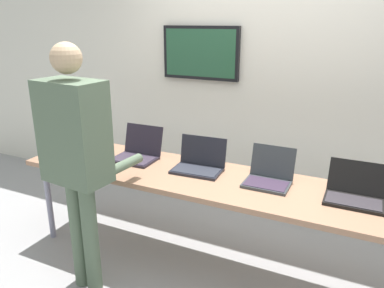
{
  "coord_description": "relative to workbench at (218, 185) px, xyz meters",
  "views": [
    {
      "loc": [
        0.95,
        -2.4,
        1.89
      ],
      "look_at": [
        -0.22,
        0.01,
        1.0
      ],
      "focal_mm": 35.19,
      "sensor_mm": 36.0,
      "label": 1
    }
  ],
  "objects": [
    {
      "name": "workbench",
      "position": [
        0.0,
        0.0,
        0.0
      ],
      "size": [
        3.21,
        0.7,
        0.76
      ],
      "color": "#9A6F54",
      "rests_on": "ground"
    },
    {
      "name": "laptop_station_0",
      "position": [
        -1.37,
        0.08,
        0.11
      ],
      "size": [
        0.38,
        0.37,
        0.26
      ],
      "color": "#B2B0BA",
      "rests_on": "workbench"
    },
    {
      "name": "person",
      "position": [
        -0.76,
        -0.62,
        0.36
      ],
      "size": [
        0.47,
        0.62,
        1.76
      ],
      "color": "#566851",
      "rests_on": "ground"
    },
    {
      "name": "laptop_station_3",
      "position": [
        0.36,
        0.1,
        0.11
      ],
      "size": [
        0.32,
        0.3,
        0.25
      ],
      "color": "#353A3F",
      "rests_on": "workbench"
    },
    {
      "name": "laptop_station_4",
      "position": [
        0.94,
        0.08,
        0.1
      ],
      "size": [
        0.36,
        0.32,
        0.23
      ],
      "color": "black",
      "rests_on": "workbench"
    },
    {
      "name": "laptop_station_1",
      "position": [
        -0.78,
        0.11,
        0.11
      ],
      "size": [
        0.36,
        0.34,
        0.26
      ],
      "color": "#25202C",
      "rests_on": "workbench"
    },
    {
      "name": "ground",
      "position": [
        0.0,
        0.0,
        -0.73
      ],
      "size": [
        8.0,
        8.0,
        0.04
      ],
      "primitive_type": "cube",
      "color": "#969596"
    },
    {
      "name": "laptop_station_2",
      "position": [
        -0.2,
        0.1,
        0.11
      ],
      "size": [
        0.4,
        0.3,
        0.25
      ],
      "color": "#20202A",
      "rests_on": "workbench"
    },
    {
      "name": "back_wall",
      "position": [
        -0.01,
        1.13,
        0.63
      ],
      "size": [
        8.0,
        0.11,
        2.68
      ],
      "color": "silver",
      "rests_on": "ground"
    }
  ]
}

